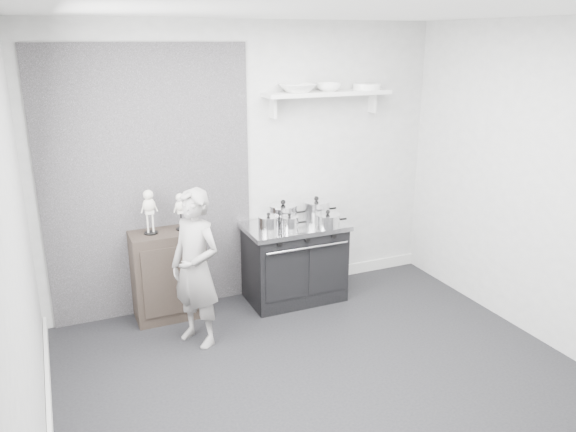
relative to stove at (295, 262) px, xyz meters
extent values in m
plane|color=black|center=(-0.36, -1.48, -0.40)|extent=(4.00, 4.00, 0.00)
cube|color=#A3A3A0|center=(-0.36, 0.32, 0.95)|extent=(4.00, 0.02, 2.70)
cube|color=#A3A3A0|center=(-0.36, -3.28, 0.95)|extent=(4.00, 0.02, 2.70)
cube|color=#A3A3A0|center=(-2.36, -1.48, 0.95)|extent=(0.02, 3.60, 2.70)
cube|color=#A3A3A0|center=(1.64, -1.48, 0.95)|extent=(0.02, 3.60, 2.70)
cube|color=silver|center=(-0.36, -1.48, 2.30)|extent=(4.00, 3.60, 0.02)
cube|color=black|center=(-1.31, 0.31, 0.85)|extent=(1.90, 0.02, 2.50)
cube|color=silver|center=(0.64, 0.30, -0.34)|extent=(2.00, 0.03, 0.12)
cube|color=silver|center=(0.44, 0.19, 1.62)|extent=(1.30, 0.26, 0.04)
cube|color=silver|center=(-0.11, 0.26, 1.50)|extent=(0.03, 0.12, 0.20)
cube|color=silver|center=(0.99, 0.26, 1.50)|extent=(0.03, 0.12, 0.20)
cube|color=black|center=(0.00, 0.00, -0.03)|extent=(0.93, 0.56, 0.75)
cube|color=silver|center=(0.00, 0.00, 0.37)|extent=(0.99, 0.60, 0.05)
cube|color=black|center=(-0.22, -0.28, -0.01)|extent=(0.39, 0.02, 0.49)
cube|color=black|center=(0.22, -0.28, -0.01)|extent=(0.39, 0.02, 0.49)
cylinder|color=silver|center=(0.00, -0.30, 0.25)|extent=(0.84, 0.02, 0.02)
cylinder|color=black|center=(-0.28, -0.29, 0.33)|extent=(0.04, 0.03, 0.04)
cylinder|color=black|center=(0.00, -0.29, 0.33)|extent=(0.04, 0.03, 0.04)
cylinder|color=black|center=(0.28, -0.29, 0.33)|extent=(0.04, 0.03, 0.04)
cube|color=black|center=(-1.23, 0.13, 0.02)|extent=(0.65, 0.38, 0.85)
imported|color=gray|center=(-1.11, -0.44, 0.29)|extent=(0.54, 0.60, 1.37)
cylinder|color=silver|center=(-0.31, -0.09, 0.46)|extent=(0.19, 0.19, 0.14)
cylinder|color=silver|center=(-0.31, -0.09, 0.54)|extent=(0.20, 0.20, 0.01)
sphere|color=black|center=(-0.31, -0.09, 0.56)|extent=(0.03, 0.03, 0.03)
cylinder|color=black|center=(-0.18, -0.09, 0.46)|extent=(0.10, 0.02, 0.02)
cylinder|color=silver|center=(-0.08, 0.10, 0.48)|extent=(0.27, 0.27, 0.17)
cylinder|color=silver|center=(-0.08, 0.10, 0.57)|extent=(0.28, 0.28, 0.01)
sphere|color=black|center=(-0.08, 0.10, 0.60)|extent=(0.05, 0.05, 0.05)
cylinder|color=black|center=(0.10, 0.10, 0.48)|extent=(0.10, 0.02, 0.02)
cylinder|color=silver|center=(0.27, 0.08, 0.48)|extent=(0.27, 0.27, 0.17)
cylinder|color=silver|center=(0.27, 0.08, 0.57)|extent=(0.28, 0.28, 0.01)
sphere|color=black|center=(0.27, 0.08, 0.60)|extent=(0.05, 0.05, 0.05)
cylinder|color=black|center=(0.45, 0.08, 0.48)|extent=(0.10, 0.02, 0.02)
cylinder|color=silver|center=(0.26, -0.19, 0.45)|extent=(0.23, 0.23, 0.11)
cylinder|color=silver|center=(0.26, -0.19, 0.51)|extent=(0.24, 0.24, 0.01)
sphere|color=black|center=(0.26, -0.19, 0.54)|extent=(0.04, 0.04, 0.04)
cylinder|color=black|center=(0.42, -0.19, 0.45)|extent=(0.10, 0.02, 0.02)
cylinder|color=silver|center=(-0.11, -0.13, 0.45)|extent=(0.17, 0.17, 0.12)
cylinder|color=silver|center=(-0.11, -0.13, 0.52)|extent=(0.18, 0.18, 0.01)
sphere|color=black|center=(-0.11, -0.13, 0.54)|extent=(0.03, 0.03, 0.03)
cylinder|color=black|center=(0.01, -0.13, 0.45)|extent=(0.10, 0.02, 0.02)
imported|color=white|center=(0.11, 0.19, 1.68)|extent=(0.34, 0.34, 0.08)
imported|color=white|center=(0.44, 0.19, 1.68)|extent=(0.25, 0.25, 0.08)
cylinder|color=white|center=(0.87, 0.19, 1.67)|extent=(0.28, 0.28, 0.06)
camera|label=1|loc=(-2.14, -4.74, 2.13)|focal=35.00mm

